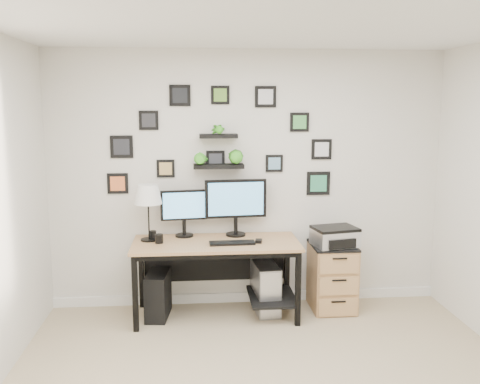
{
  "coord_description": "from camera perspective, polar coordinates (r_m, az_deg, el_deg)",
  "views": [
    {
      "loc": [
        -0.54,
        -3.37,
        2.07
      ],
      "look_at": [
        -0.09,
        1.83,
        1.2
      ],
      "focal_mm": 40.0,
      "sensor_mm": 36.0,
      "label": 1
    }
  ],
  "objects": [
    {
      "name": "mouse",
      "position": [
        5.14,
        2.0,
        -5.25
      ],
      "size": [
        0.08,
        0.1,
        0.03
      ],
      "primitive_type": "cube",
      "rotation": [
        0.0,
        0.0,
        -0.19
      ],
      "color": "black",
      "rests_on": "desk"
    },
    {
      "name": "pc_tower_grey",
      "position": [
        5.44,
        2.74,
        -10.15
      ],
      "size": [
        0.26,
        0.51,
        0.49
      ],
      "color": "gray",
      "rests_on": "ground"
    },
    {
      "name": "room",
      "position": [
        5.75,
        0.81,
        -11.11
      ],
      "size": [
        4.0,
        4.0,
        4.0
      ],
      "color": "tan",
      "rests_on": "ground"
    },
    {
      "name": "table_lamp",
      "position": [
        5.2,
        -9.79,
        -0.39
      ],
      "size": [
        0.27,
        0.27,
        0.55
      ],
      "color": "black",
      "rests_on": "desk"
    },
    {
      "name": "pen_cup",
      "position": [
        5.34,
        -9.26,
        -4.53
      ],
      "size": [
        0.06,
        0.06,
        0.08
      ],
      "primitive_type": "cylinder",
      "color": "black",
      "rests_on": "desk"
    },
    {
      "name": "keyboard",
      "position": [
        5.08,
        -0.85,
        -5.45
      ],
      "size": [
        0.44,
        0.15,
        0.02
      ],
      "primitive_type": "cube",
      "rotation": [
        0.0,
        0.0,
        0.03
      ],
      "color": "black",
      "rests_on": "desk"
    },
    {
      "name": "mug",
      "position": [
        5.16,
        -8.63,
        -4.95
      ],
      "size": [
        0.08,
        0.08,
        0.09
      ],
      "primitive_type": "cylinder",
      "color": "black",
      "rests_on": "desk"
    },
    {
      "name": "desk",
      "position": [
        5.24,
        -2.2,
        -6.53
      ],
      "size": [
        1.6,
        0.7,
        0.75
      ],
      "color": "tan",
      "rests_on": "ground"
    },
    {
      "name": "pc_tower_black",
      "position": [
        5.37,
        -8.73,
        -10.76
      ],
      "size": [
        0.25,
        0.46,
        0.44
      ],
      "primitive_type": "cube",
      "rotation": [
        0.0,
        0.0,
        -0.11
      ],
      "color": "black",
      "rests_on": "ground"
    },
    {
      "name": "monitor_left",
      "position": [
        5.34,
        -6.0,
        -1.87
      ],
      "size": [
        0.46,
        0.2,
        0.47
      ],
      "color": "black",
      "rests_on": "desk"
    },
    {
      "name": "monitor_right",
      "position": [
        5.33,
        -0.45,
        -1.13
      ],
      "size": [
        0.62,
        0.21,
        0.57
      ],
      "color": "black",
      "rests_on": "desk"
    },
    {
      "name": "file_cabinet",
      "position": [
        5.55,
        9.79,
        -8.88
      ],
      "size": [
        0.43,
        0.53,
        0.67
      ],
      "color": "tan",
      "rests_on": "ground"
    },
    {
      "name": "wall_decor",
      "position": [
        5.32,
        -2.04,
        4.99
      ],
      "size": [
        2.27,
        0.18,
        1.11
      ],
      "color": "black",
      "rests_on": "ground"
    },
    {
      "name": "printer",
      "position": [
        5.39,
        10.1,
        -4.69
      ],
      "size": [
        0.47,
        0.4,
        0.19
      ],
      "color": "silver",
      "rests_on": "file_cabinet"
    }
  ]
}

